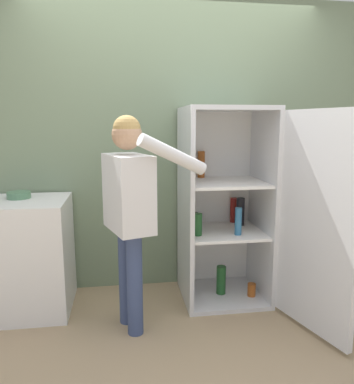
# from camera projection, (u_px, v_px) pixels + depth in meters

# --- Properties ---
(ground_plane) EXTENTS (12.00, 12.00, 0.00)m
(ground_plane) POSITION_uv_depth(u_px,v_px,m) (193.00, 337.00, 2.63)
(ground_plane) COLOR tan
(wall_back) EXTENTS (7.00, 0.06, 2.55)m
(wall_back) POSITION_uv_depth(u_px,v_px,m) (174.00, 147.00, 3.35)
(wall_back) COLOR gray
(wall_back) RESTS_ON ground_plane
(refrigerator) EXTENTS (0.94, 1.32, 1.61)m
(refrigerator) POSITION_uv_depth(u_px,v_px,m) (240.00, 209.00, 3.05)
(refrigerator) COLOR silver
(refrigerator) RESTS_ON ground_plane
(person) EXTENTS (0.72, 0.55, 1.54)m
(person) POSITION_uv_depth(u_px,v_px,m) (130.00, 199.00, 2.59)
(person) COLOR #384770
(person) RESTS_ON ground_plane
(counter) EXTENTS (0.73, 0.64, 0.90)m
(counter) POSITION_uv_depth(u_px,v_px,m) (23.00, 256.00, 2.96)
(counter) COLOR white
(counter) RESTS_ON ground_plane
(bowl) EXTENTS (0.18, 0.18, 0.05)m
(bowl) POSITION_uv_depth(u_px,v_px,m) (19.00, 195.00, 2.95)
(bowl) COLOR #517F5B
(bowl) RESTS_ON counter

